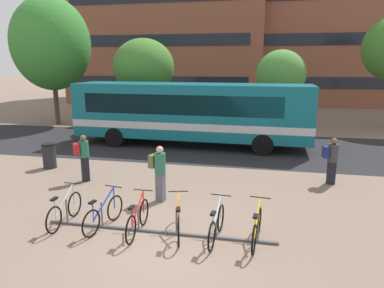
# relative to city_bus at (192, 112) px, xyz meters

# --- Properties ---
(ground) EXTENTS (200.00, 200.00, 0.00)m
(ground) POSITION_rel_city_bus_xyz_m (1.41, -9.99, -1.78)
(ground) COLOR #7A6656
(bus_lane_asphalt) EXTENTS (80.00, 7.20, 0.01)m
(bus_lane_asphalt) POSITION_rel_city_bus_xyz_m (1.41, 0.00, -1.77)
(bus_lane_asphalt) COLOR #232326
(bus_lane_asphalt) RESTS_ON ground
(city_bus) EXTENTS (12.10, 2.93, 3.20)m
(city_bus) POSITION_rel_city_bus_xyz_m (0.00, 0.00, 0.00)
(city_bus) COLOR #0F6070
(city_bus) RESTS_ON ground
(bike_rack) EXTENTS (6.01, 0.10, 0.70)m
(bike_rack) POSITION_rel_city_bus_xyz_m (1.04, -9.59, -1.68)
(bike_rack) COLOR #47474C
(bike_rack) RESTS_ON ground
(parked_bicycle_silver_0) EXTENTS (0.52, 1.72, 0.99)m
(parked_bicycle_silver_0) POSITION_rel_city_bus_xyz_m (-1.53, -9.58, -1.39)
(parked_bicycle_silver_0) COLOR black
(parked_bicycle_silver_0) RESTS_ON ground
(parked_bicycle_blue_1) EXTENTS (0.53, 1.70, 0.99)m
(parked_bicycle_blue_1) POSITION_rel_city_bus_xyz_m (-0.41, -9.59, -1.39)
(parked_bicycle_blue_1) COLOR black
(parked_bicycle_blue_1) RESTS_ON ground
(parked_bicycle_red_2) EXTENTS (0.52, 1.72, 0.99)m
(parked_bicycle_red_2) POSITION_rel_city_bus_xyz_m (0.56, -9.70, -1.39)
(parked_bicycle_red_2) COLOR black
(parked_bicycle_red_2) RESTS_ON ground
(parked_bicycle_orange_3) EXTENTS (0.59, 1.69, 0.99)m
(parked_bicycle_orange_3) POSITION_rel_city_bus_xyz_m (1.59, -9.60, -1.39)
(parked_bicycle_orange_3) COLOR black
(parked_bicycle_orange_3) RESTS_ON ground
(parked_bicycle_silver_4) EXTENTS (0.52, 1.72, 0.99)m
(parked_bicycle_silver_4) POSITION_rel_city_bus_xyz_m (2.55, -9.65, -1.39)
(parked_bicycle_silver_4) COLOR black
(parked_bicycle_silver_4) RESTS_ON ground
(parked_bicycle_yellow_5) EXTENTS (0.52, 1.72, 0.99)m
(parked_bicycle_yellow_5) POSITION_rel_city_bus_xyz_m (3.51, -9.61, -1.39)
(parked_bicycle_yellow_5) COLOR black
(parked_bicycle_yellow_5) RESTS_ON ground
(commuter_navy_pack_0) EXTENTS (0.56, 0.39, 1.68)m
(commuter_navy_pack_0) POSITION_rel_city_bus_xyz_m (6.00, -4.83, -0.81)
(commuter_navy_pack_0) COLOR black
(commuter_navy_pack_0) RESTS_ON ground
(commuter_olive_pack_1) EXTENTS (0.58, 0.43, 1.76)m
(commuter_olive_pack_1) POSITION_rel_city_bus_xyz_m (0.49, -7.53, -0.75)
(commuter_olive_pack_1) COLOR #565660
(commuter_olive_pack_1) RESTS_ON ground
(commuter_red_pack_2) EXTENTS (0.60, 0.57, 1.72)m
(commuter_red_pack_2) POSITION_rel_city_bus_xyz_m (-2.72, -6.29, -0.78)
(commuter_red_pack_2) COLOR black
(commuter_red_pack_2) RESTS_ON ground
(trash_bin) EXTENTS (0.55, 0.55, 1.03)m
(trash_bin) POSITION_rel_city_bus_xyz_m (-4.95, -5.04, -1.26)
(trash_bin) COLOR #232328
(trash_bin) RESTS_ON ground
(street_tree_0) EXTENTS (3.21, 3.21, 5.07)m
(street_tree_0) POSITION_rel_city_bus_xyz_m (4.64, 6.23, 1.75)
(street_tree_0) COLOR brown
(street_tree_0) RESTS_ON ground
(street_tree_1) EXTENTS (3.92, 3.92, 5.77)m
(street_tree_1) POSITION_rel_city_bus_xyz_m (-4.06, 4.44, 2.20)
(street_tree_1) COLOR brown
(street_tree_1) RESTS_ON ground
(street_tree_2) EXTENTS (5.18, 5.18, 8.54)m
(street_tree_2) POSITION_rel_city_bus_xyz_m (-10.55, 4.49, 3.69)
(street_tree_2) COLOR brown
(street_tree_2) RESTS_ON ground
(building_left_wing) EXTENTS (20.46, 13.66, 19.94)m
(building_left_wing) POSITION_rel_city_bus_xyz_m (-6.79, 23.17, 8.19)
(building_left_wing) COLOR brown
(building_left_wing) RESTS_ON ground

